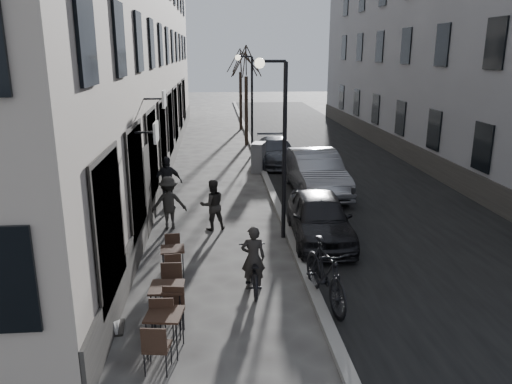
{
  "coord_description": "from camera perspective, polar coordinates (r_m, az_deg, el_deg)",
  "views": [
    {
      "loc": [
        -1.94,
        -7.59,
        5.26
      ],
      "look_at": [
        -0.92,
        4.58,
        1.8
      ],
      "focal_mm": 35.0,
      "sensor_mm": 36.0,
      "label": 1
    }
  ],
  "objects": [
    {
      "name": "pedestrian_near",
      "position": [
        15.12,
        -5.0,
        -1.47
      ],
      "size": [
        0.89,
        0.77,
        1.57
      ],
      "primitive_type": "imported",
      "rotation": [
        0.0,
        0.0,
        3.4
      ],
      "color": "#272421",
      "rests_on": "ground"
    },
    {
      "name": "road",
      "position": [
        24.85,
        8.81,
        3.41
      ],
      "size": [
        7.3,
        60.0,
        0.0
      ],
      "primitive_type": "cube",
      "color": "black",
      "rests_on": "ground"
    },
    {
      "name": "pedestrian_far",
      "position": [
        17.31,
        -10.15,
        1.03
      ],
      "size": [
        1.16,
        0.82,
        1.83
      ],
      "primitive_type": "imported",
      "rotation": [
        0.0,
        0.0,
        0.38
      ],
      "color": "black",
      "rests_on": "ground"
    },
    {
      "name": "kerb",
      "position": [
        24.25,
        0.38,
        3.43
      ],
      "size": [
        0.25,
        60.0,
        0.12
      ],
      "primitive_type": "cube",
      "color": "gray",
      "rests_on": "ground"
    },
    {
      "name": "cyclist_rider",
      "position": [
        11.37,
        -0.32,
        -7.53
      ],
      "size": [
        0.55,
        0.37,
        1.51
      ],
      "primitive_type": "imported",
      "rotation": [
        0.0,
        0.0,
        3.13
      ],
      "color": "black",
      "rests_on": "ground"
    },
    {
      "name": "utility_cabinet",
      "position": [
        22.46,
        0.29,
        3.99
      ],
      "size": [
        0.73,
        0.99,
        1.32
      ],
      "primitive_type": "cube",
      "rotation": [
        0.0,
        0.0,
        -0.31
      ],
      "color": "slate",
      "rests_on": "ground"
    },
    {
      "name": "streetlamp_near",
      "position": [
        13.87,
        2.6,
        7.09
      ],
      "size": [
        0.9,
        0.28,
        5.09
      ],
      "color": "black",
      "rests_on": "ground"
    },
    {
      "name": "ground",
      "position": [
        9.44,
        8.32,
        -18.24
      ],
      "size": [
        120.0,
        120.0,
        0.0
      ],
      "primitive_type": "plane",
      "color": "#3B3835",
      "rests_on": "ground"
    },
    {
      "name": "moped",
      "position": [
        10.87,
        7.92,
        -9.2
      ],
      "size": [
        0.99,
        2.38,
        1.38
      ],
      "primitive_type": "imported",
      "rotation": [
        0.0,
        0.0,
        0.15
      ],
      "color": "black",
      "rests_on": "ground"
    },
    {
      "name": "tree_near",
      "position": [
        28.66,
        -1.15,
        14.61
      ],
      "size": [
        2.4,
        2.4,
        5.7
      ],
      "color": "black",
      "rests_on": "ground"
    },
    {
      "name": "bistro_set_b",
      "position": [
        10.26,
        -10.08,
        -12.14
      ],
      "size": [
        0.68,
        1.63,
        0.96
      ],
      "rotation": [
        0.0,
        0.0,
        -0.04
      ],
      "color": "black",
      "rests_on": "ground"
    },
    {
      "name": "pedestrian_mid",
      "position": [
        15.38,
        -9.9,
        -1.22
      ],
      "size": [
        1.08,
        0.66,
        1.63
      ],
      "primitive_type": "imported",
      "rotation": [
        0.0,
        0.0,
        3.2
      ],
      "color": "#292724",
      "rests_on": "ground"
    },
    {
      "name": "bistro_set_a",
      "position": [
        9.4,
        -10.35,
        -15.08
      ],
      "size": [
        0.71,
        1.59,
        0.92
      ],
      "rotation": [
        0.0,
        0.0,
        -0.14
      ],
      "color": "black",
      "rests_on": "ground"
    },
    {
      "name": "bistro_set_c",
      "position": [
        12.33,
        -9.46,
        -7.53
      ],
      "size": [
        0.61,
        1.4,
        0.82
      ],
      "rotation": [
        0.0,
        0.0,
        0.08
      ],
      "color": "black",
      "rests_on": "ground"
    },
    {
      "name": "car_mid",
      "position": [
        19.17,
        6.8,
        2.28
      ],
      "size": [
        1.91,
        4.98,
        1.62
      ],
      "primitive_type": "imported",
      "rotation": [
        0.0,
        0.0,
        0.04
      ],
      "color": "gray",
      "rests_on": "ground"
    },
    {
      "name": "streetlamp_far",
      "position": [
        25.74,
        -0.85,
        11.13
      ],
      "size": [
        0.9,
        0.28,
        5.09
      ],
      "color": "black",
      "rests_on": "ground"
    },
    {
      "name": "bicycle",
      "position": [
        11.48,
        -0.32,
        -8.87
      ],
      "size": [
        0.63,
        1.77,
        0.92
      ],
      "primitive_type": "imported",
      "rotation": [
        0.0,
        0.0,
        3.13
      ],
      "color": "black",
      "rests_on": "ground"
    },
    {
      "name": "tree_far",
      "position": [
        34.65,
        -1.8,
        14.81
      ],
      "size": [
        2.4,
        2.4,
        5.7
      ],
      "color": "black",
      "rests_on": "ground"
    },
    {
      "name": "car_far",
      "position": [
        23.99,
        2.34,
        4.65
      ],
      "size": [
        1.79,
        4.3,
        1.24
      ],
      "primitive_type": "imported",
      "rotation": [
        0.0,
        0.0,
        0.01
      ],
      "color": "#34373E",
      "rests_on": "ground"
    },
    {
      "name": "sign_board",
      "position": [
        10.33,
        -16.19,
        -12.76
      ],
      "size": [
        0.41,
        0.64,
        1.05
      ],
      "rotation": [
        0.0,
        0.0,
        0.1
      ],
      "color": "black",
      "rests_on": "ground"
    },
    {
      "name": "car_near",
      "position": [
        14.34,
        7.3,
        -2.89
      ],
      "size": [
        1.82,
        4.13,
        1.38
      ],
      "primitive_type": "imported",
      "rotation": [
        0.0,
        0.0,
        -0.05
      ],
      "color": "black",
      "rests_on": "ground"
    }
  ]
}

